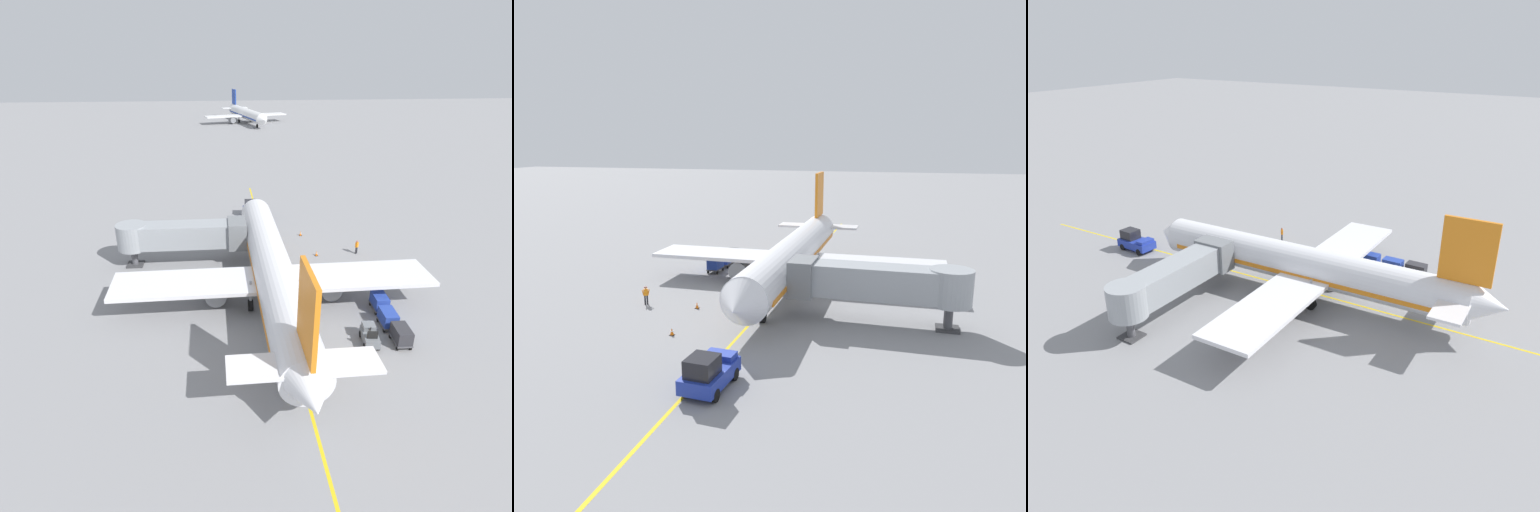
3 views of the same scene
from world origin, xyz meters
The scene contains 13 objects.
ground_plane centered at (0.00, 0.00, 0.00)m, with size 400.00×400.00×0.00m, color gray.
gate_lead_in_line centered at (0.00, 0.00, 0.00)m, with size 0.24×80.00×0.01m, color gold.
parked_airliner centered at (-0.76, 1.07, 3.19)m, with size 30.05×37.23×10.63m.
jet_bridge centered at (-9.81, 10.12, 3.46)m, with size 14.34×3.50×4.98m.
pushback_tractor centered at (-1.10, 24.34, 1.10)m, with size 2.44×4.51×2.40m.
baggage_tug_lead centered at (6.40, -6.51, 0.71)m, with size 1.52×2.62×1.62m.
baggage_cart_front centered at (8.94, -1.66, 0.95)m, with size 1.35×2.91×1.58m.
baggage_cart_second_in_train centered at (8.73, -4.39, 0.95)m, with size 1.35×2.91×1.58m.
baggage_cart_third_in_train centered at (8.91, -6.93, 0.95)m, with size 1.35×2.91×1.58m.
ground_crew_wing_walker centered at (10.63, 10.91, 0.95)m, with size 0.61×0.54×1.69m.
safety_cone_nose_left centered at (4.97, 17.12, 0.29)m, with size 0.36×0.36×0.59m.
safety_cone_nose_right centered at (5.72, 10.72, 0.29)m, with size 0.36×0.36×0.59m.
distant_taxiing_airliner centered at (5.00, 120.13, 3.03)m, with size 28.82×34.99×10.10m.
Camera 1 is at (-5.65, -35.10, 21.84)m, focal length 30.30 mm.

